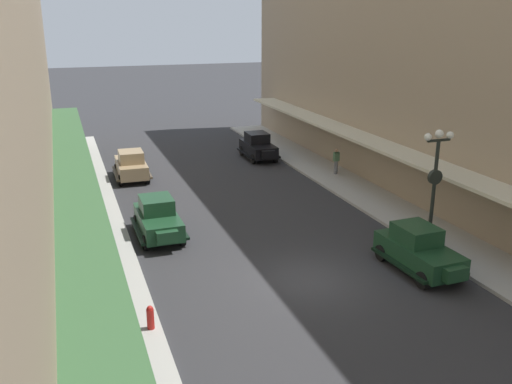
% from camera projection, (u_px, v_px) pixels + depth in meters
% --- Properties ---
extents(ground_plane, '(200.00, 200.00, 0.00)m').
position_uv_depth(ground_plane, '(307.00, 280.00, 21.65)').
color(ground_plane, '#2D2D30').
extents(sidewalk_left, '(3.00, 60.00, 0.15)m').
position_uv_depth(sidewalk_left, '(110.00, 311.00, 19.25)').
color(sidewalk_left, '#A8A59E').
rests_on(sidewalk_left, ground).
extents(sidewalk_right, '(3.00, 60.00, 0.15)m').
position_uv_depth(sidewalk_right, '(466.00, 252.00, 24.01)').
color(sidewalk_right, '#A8A59E').
rests_on(sidewalk_right, ground).
extents(parked_car_0, '(2.21, 4.28, 1.84)m').
position_uv_depth(parked_car_0, '(131.00, 164.00, 34.78)').
color(parked_car_0, '#997F5B').
rests_on(parked_car_0, ground).
extents(parked_car_1, '(2.27, 4.31, 1.84)m').
position_uv_depth(parked_car_1, '(419.00, 248.00, 22.22)').
color(parked_car_1, '#193D23').
rests_on(parked_car_1, ground).
extents(parked_car_2, '(2.16, 4.27, 1.84)m').
position_uv_depth(parked_car_2, '(158.00, 217.00, 25.65)').
color(parked_car_2, '#193D23').
rests_on(parked_car_2, ground).
extents(parked_car_3, '(2.20, 4.28, 1.84)m').
position_uv_depth(parked_car_3, '(258.00, 146.00, 39.78)').
color(parked_car_3, black).
rests_on(parked_car_3, ground).
extents(lamp_post_with_clock, '(1.42, 0.44, 5.16)m').
position_uv_depth(lamp_post_with_clock, '(434.00, 183.00, 23.81)').
color(lamp_post_with_clock, black).
rests_on(lamp_post_with_clock, sidewalk_right).
extents(fire_hydrant, '(0.24, 0.24, 0.82)m').
position_uv_depth(fire_hydrant, '(150.00, 317.00, 17.90)').
color(fire_hydrant, '#B21E19').
rests_on(fire_hydrant, sidewalk_left).
extents(pedestrian_0, '(0.36, 0.24, 1.64)m').
position_uv_depth(pedestrian_0, '(336.00, 161.00, 35.37)').
color(pedestrian_0, slate).
rests_on(pedestrian_0, sidewalk_right).
extents(pedestrian_1, '(0.36, 0.28, 1.67)m').
position_uv_depth(pedestrian_1, '(68.00, 163.00, 34.92)').
color(pedestrian_1, '#4C4238').
rests_on(pedestrian_1, sidewalk_left).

